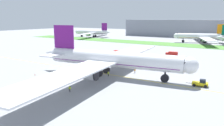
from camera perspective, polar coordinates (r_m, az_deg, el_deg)
name	(u,v)px	position (r m, az deg, el deg)	size (l,w,h in m)	color
ground_plane	(97,75)	(80.94, -3.67, -3.01)	(600.00, 600.00, 0.00)	gray
apron_taxi_line	(102,73)	(83.20, -2.45, -2.60)	(280.00, 0.36, 0.01)	yellow
grass_median_strip	(185,45)	(177.33, 17.87, 4.24)	(320.00, 24.00, 0.10)	#4C8438
airliner_foreground	(110,59)	(78.43, -0.47, 0.93)	(56.75, 91.71, 17.22)	white
pushback_tug	(201,83)	(72.25, 21.27, -4.71)	(6.39, 3.07, 2.13)	yellow
ground_crew_wingwalker_port	(135,70)	(83.83, 5.74, -1.87)	(0.52, 0.36, 1.58)	black
ground_crew_marshaller_front	(70,88)	(63.39, -10.51, -6.27)	(0.49, 0.45, 1.65)	black
ground_crew_wingwalker_starboard	(108,73)	(78.70, -0.92, -2.60)	(0.32, 0.61, 1.76)	black
traffic_cone_near_nose	(35,74)	(85.01, -18.72, -2.70)	(0.36, 0.36, 0.58)	#F2590C
service_truck_baggage_loader	(118,53)	(122.03, 1.52, 2.55)	(4.81, 3.29, 2.77)	#B21E19
service_truck_fuel_bowser	(172,54)	(121.32, 14.72, 2.15)	(6.21, 3.04, 2.83)	#B21E19
parked_airliner_far_left	(93,32)	(243.52, -4.83, 7.65)	(40.26, 63.64, 14.79)	white
parked_airliner_far_centre	(202,36)	(199.86, 21.51, 6.18)	(41.80, 67.23, 15.02)	white
terminal_building	(178,28)	(254.48, 16.06, 8.31)	(115.67, 20.00, 18.00)	gray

